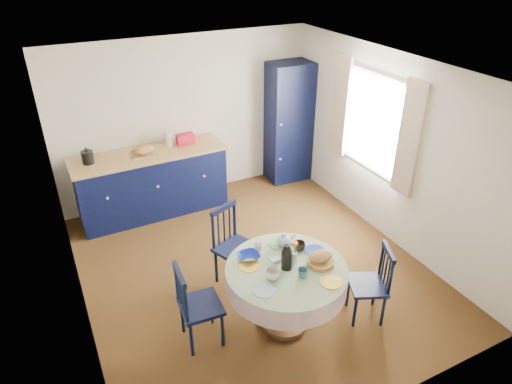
{
  "coord_description": "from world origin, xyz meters",
  "views": [
    {
      "loc": [
        -2.01,
        -4.11,
        3.69
      ],
      "look_at": [
        0.15,
        0.2,
        0.97
      ],
      "focal_mm": 32.0,
      "sensor_mm": 36.0,
      "label": 1
    }
  ],
  "objects_px": {
    "mug_b": "(302,273)",
    "kitchen_counter": "(152,182)",
    "chair_far": "(234,245)",
    "cobalt_bowl": "(249,257)",
    "dining_table": "(287,277)",
    "mug_c": "(299,246)",
    "pantry_cabinet": "(289,123)",
    "chair_right": "(371,283)",
    "chair_left": "(197,305)",
    "mug_d": "(258,248)",
    "mug_a": "(272,274)"
  },
  "relations": [
    {
      "from": "chair_right",
      "to": "mug_c",
      "type": "relative_size",
      "value": 7.06
    },
    {
      "from": "kitchen_counter",
      "to": "mug_b",
      "type": "distance_m",
      "value": 3.18
    },
    {
      "from": "chair_left",
      "to": "chair_right",
      "type": "relative_size",
      "value": 1.06
    },
    {
      "from": "chair_far",
      "to": "cobalt_bowl",
      "type": "xyz_separation_m",
      "value": [
        -0.09,
        -0.61,
        0.28
      ]
    },
    {
      "from": "chair_right",
      "to": "mug_b",
      "type": "height_order",
      "value": "chair_right"
    },
    {
      "from": "chair_far",
      "to": "mug_c",
      "type": "distance_m",
      "value": 0.9
    },
    {
      "from": "chair_right",
      "to": "mug_c",
      "type": "bearing_deg",
      "value": -106.34
    },
    {
      "from": "kitchen_counter",
      "to": "mug_c",
      "type": "bearing_deg",
      "value": -72.71
    },
    {
      "from": "kitchen_counter",
      "to": "dining_table",
      "type": "relative_size",
      "value": 1.76
    },
    {
      "from": "mug_c",
      "to": "cobalt_bowl",
      "type": "xyz_separation_m",
      "value": [
        -0.55,
        0.11,
        -0.02
      ]
    },
    {
      "from": "pantry_cabinet",
      "to": "chair_far",
      "type": "height_order",
      "value": "pantry_cabinet"
    },
    {
      "from": "pantry_cabinet",
      "to": "mug_b",
      "type": "xyz_separation_m",
      "value": [
        -1.7,
        -3.19,
        -0.19
      ]
    },
    {
      "from": "mug_c",
      "to": "mug_d",
      "type": "xyz_separation_m",
      "value": [
        -0.4,
        0.18,
        -0.0
      ]
    },
    {
      "from": "chair_left",
      "to": "mug_c",
      "type": "bearing_deg",
      "value": -86.06
    },
    {
      "from": "mug_c",
      "to": "chair_left",
      "type": "bearing_deg",
      "value": -179.56
    },
    {
      "from": "cobalt_bowl",
      "to": "mug_d",
      "type": "bearing_deg",
      "value": 27.19
    },
    {
      "from": "dining_table",
      "to": "chair_left",
      "type": "height_order",
      "value": "dining_table"
    },
    {
      "from": "chair_far",
      "to": "chair_right",
      "type": "distance_m",
      "value": 1.62
    },
    {
      "from": "kitchen_counter",
      "to": "chair_left",
      "type": "height_order",
      "value": "kitchen_counter"
    },
    {
      "from": "chair_right",
      "to": "kitchen_counter",
      "type": "bearing_deg",
      "value": -131.32
    },
    {
      "from": "mug_d",
      "to": "kitchen_counter",
      "type": "bearing_deg",
      "value": 100.93
    },
    {
      "from": "chair_right",
      "to": "chair_left",
      "type": "bearing_deg",
      "value": -81.91
    },
    {
      "from": "chair_far",
      "to": "chair_left",
      "type": "bearing_deg",
      "value": -157.8
    },
    {
      "from": "dining_table",
      "to": "mug_b",
      "type": "bearing_deg",
      "value": -73.9
    },
    {
      "from": "mug_a",
      "to": "cobalt_bowl",
      "type": "relative_size",
      "value": 0.62
    },
    {
      "from": "chair_left",
      "to": "chair_far",
      "type": "xyz_separation_m",
      "value": [
        0.73,
        0.72,
        0.02
      ]
    },
    {
      "from": "dining_table",
      "to": "mug_c",
      "type": "relative_size",
      "value": 9.94
    },
    {
      "from": "kitchen_counter",
      "to": "mug_d",
      "type": "distance_m",
      "value": 2.58
    },
    {
      "from": "dining_table",
      "to": "mug_d",
      "type": "xyz_separation_m",
      "value": [
        -0.14,
        0.38,
        0.17
      ]
    },
    {
      "from": "chair_left",
      "to": "mug_a",
      "type": "height_order",
      "value": "chair_left"
    },
    {
      "from": "dining_table",
      "to": "mug_c",
      "type": "distance_m",
      "value": 0.37
    },
    {
      "from": "pantry_cabinet",
      "to": "dining_table",
      "type": "xyz_separation_m",
      "value": [
        -1.75,
        -3.0,
        -0.36
      ]
    },
    {
      "from": "chair_left",
      "to": "mug_b",
      "type": "xyz_separation_m",
      "value": [
        0.98,
        -0.39,
        0.33
      ]
    },
    {
      "from": "mug_a",
      "to": "mug_c",
      "type": "relative_size",
      "value": 1.09
    },
    {
      "from": "chair_left",
      "to": "mug_d",
      "type": "relative_size",
      "value": 9.71
    },
    {
      "from": "chair_right",
      "to": "mug_b",
      "type": "xyz_separation_m",
      "value": [
        -0.81,
        0.11,
        0.35
      ]
    },
    {
      "from": "kitchen_counter",
      "to": "chair_far",
      "type": "distance_m",
      "value": 2.03
    },
    {
      "from": "mug_b",
      "to": "mug_a",
      "type": "bearing_deg",
      "value": 156.86
    },
    {
      "from": "mug_b",
      "to": "kitchen_counter",
      "type": "bearing_deg",
      "value": 102.43
    },
    {
      "from": "chair_left",
      "to": "mug_a",
      "type": "relative_size",
      "value": 6.89
    },
    {
      "from": "dining_table",
      "to": "cobalt_bowl",
      "type": "distance_m",
      "value": 0.44
    },
    {
      "from": "chair_right",
      "to": "mug_d",
      "type": "relative_size",
      "value": 9.12
    },
    {
      "from": "kitchen_counter",
      "to": "pantry_cabinet",
      "type": "distance_m",
      "value": 2.43
    },
    {
      "from": "chair_right",
      "to": "mug_d",
      "type": "xyz_separation_m",
      "value": [
        -1.01,
        0.69,
        0.35
      ]
    },
    {
      "from": "pantry_cabinet",
      "to": "cobalt_bowl",
      "type": "xyz_separation_m",
      "value": [
        -2.04,
        -2.69,
        -0.21
      ]
    },
    {
      "from": "mug_a",
      "to": "mug_b",
      "type": "xyz_separation_m",
      "value": [
        0.27,
        -0.12,
        -0.01
      ]
    },
    {
      "from": "kitchen_counter",
      "to": "dining_table",
      "type": "height_order",
      "value": "kitchen_counter"
    },
    {
      "from": "chair_far",
      "to": "mug_c",
      "type": "height_order",
      "value": "chair_far"
    },
    {
      "from": "chair_far",
      "to": "mug_c",
      "type": "bearing_deg",
      "value": -79.91
    },
    {
      "from": "chair_far",
      "to": "cobalt_bowl",
      "type": "height_order",
      "value": "chair_far"
    }
  ]
}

